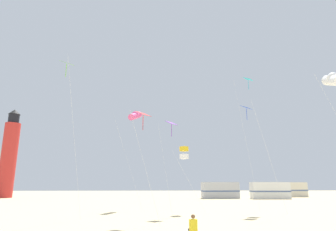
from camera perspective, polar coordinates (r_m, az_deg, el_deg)
name	(u,v)px	position (r m, az deg, el deg)	size (l,w,h in m)	color
kite_flyer_standing	(193,226)	(14.27, 4.97, -21.29)	(0.41, 0.55, 1.16)	yellow
kite_tube_white	(333,80)	(21.66, 30.23, 6.22)	(3.05, 3.24, 9.89)	silver
kite_diamond_cyan	(248,85)	(32.21, 15.72, 5.85)	(2.16, 2.16, 13.89)	silver
kite_box_gold	(184,153)	(26.62, 3.24, -7.47)	(2.94, 2.14, 5.92)	silver
kite_diamond_lime	(67,70)	(24.78, -19.55, 8.66)	(2.44, 2.44, 12.38)	silver
kite_diamond_violet	(171,126)	(24.77, 0.63, -2.16)	(1.80, 1.80, 7.91)	silver
kite_diamond_blue	(248,112)	(28.11, 15.74, 0.76)	(3.44, 3.44, 9.87)	silver
kite_diamond_scarlet	(143,117)	(20.63, -4.99, -0.37)	(2.17, 1.89, 7.71)	silver
kite_tube_rainbow	(135,116)	(31.80, -6.60, 0.00)	(3.44, 3.61, 10.63)	silver
lighthouse_distant	(9,155)	(62.39, -29.26, -6.93)	(2.80, 2.80, 16.80)	red
rv_van_silver	(220,190)	(52.89, 10.41, -14.54)	(6.61, 2.86, 2.80)	#B7BABF
rv_van_white	(270,190)	(53.71, 19.74, -13.97)	(6.50, 2.52, 2.80)	white
rv_van_cream	(289,190)	(62.90, 23.19, -13.50)	(6.59, 2.78, 2.80)	beige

